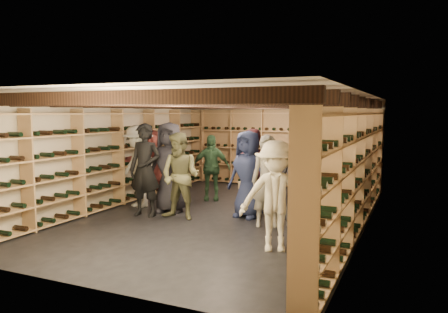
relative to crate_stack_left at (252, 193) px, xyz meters
name	(u,v)px	position (x,y,z in m)	size (l,w,h in m)	color
ground	(223,215)	(-0.14, -1.30, -0.26)	(8.00, 8.00, 0.00)	black
walls	(223,156)	(-0.14, -1.30, 0.95)	(5.52, 8.02, 2.40)	#BFB095
ceiling	(223,96)	(-0.14, -1.30, 2.15)	(5.50, 8.00, 0.01)	beige
ceiling_joists	(223,103)	(-0.14, -1.30, 2.01)	(5.40, 7.12, 0.18)	black
wine_rack_left	(118,157)	(-2.71, -1.30, 0.82)	(0.32, 7.50, 2.15)	tan
wine_rack_right	(355,170)	(2.43, -1.30, 0.82)	(0.32, 7.50, 2.15)	tan
wine_rack_back	(279,148)	(-0.14, 2.53, 0.82)	(4.70, 0.30, 2.15)	tan
crate_stack_left	(252,193)	(0.00, 0.00, 0.00)	(0.55, 0.42, 0.51)	tan
crate_stack_right	(299,188)	(0.83, 1.02, 0.00)	(0.59, 0.49, 0.51)	tan
crate_loose	(322,204)	(1.55, 0.25, -0.17)	(0.50, 0.33, 0.17)	tan
person_0	(169,168)	(-1.26, -1.49, 0.68)	(0.92, 0.60, 1.88)	black
person_1	(145,170)	(-1.54, -1.97, 0.68)	(0.68, 0.45, 1.86)	black
person_2	(180,176)	(-0.76, -1.91, 0.59)	(0.82, 0.64, 1.69)	brown
person_3	(275,196)	(1.51, -3.03, 0.58)	(1.08, 0.62, 1.67)	beige
person_4	(334,186)	(2.04, -1.16, 0.48)	(0.86, 0.36, 1.48)	#166982
person_5	(151,165)	(-2.32, -0.57, 0.59)	(1.57, 0.50, 1.69)	maroon
person_6	(248,174)	(0.38, -1.24, 0.61)	(0.84, 0.55, 1.72)	#1D2546
person_7	(268,181)	(0.96, -1.74, 0.58)	(0.61, 0.40, 1.68)	gray
person_8	(254,170)	(0.31, -0.69, 0.61)	(0.85, 0.66, 1.74)	#4E1E22
person_9	(138,166)	(-2.17, -1.31, 0.65)	(1.17, 0.67, 1.80)	beige
person_10	(211,168)	(-1.04, 0.00, 0.52)	(0.91, 0.38, 1.55)	#2C5130
person_11	(310,171)	(1.52, -0.86, 0.68)	(1.74, 0.55, 1.88)	#7E5C98
person_12	(298,183)	(1.43, -1.40, 0.53)	(0.77, 0.50, 1.58)	#343339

